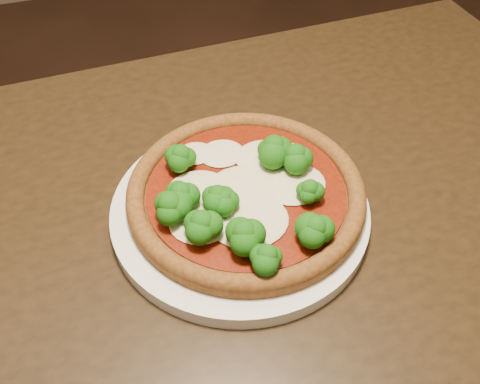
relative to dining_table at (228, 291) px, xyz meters
name	(u,v)px	position (x,y,z in m)	size (l,w,h in m)	color
floor	(112,382)	(-0.22, 0.25, -0.65)	(4.00, 4.00, 0.00)	black
dining_table	(228,291)	(0.00, 0.00, 0.00)	(1.18, 0.83, 0.75)	black
plate	(240,210)	(0.03, 0.03, 0.11)	(0.30, 0.30, 0.02)	white
pizza	(244,193)	(0.03, 0.03, 0.14)	(0.27, 0.27, 0.06)	brown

